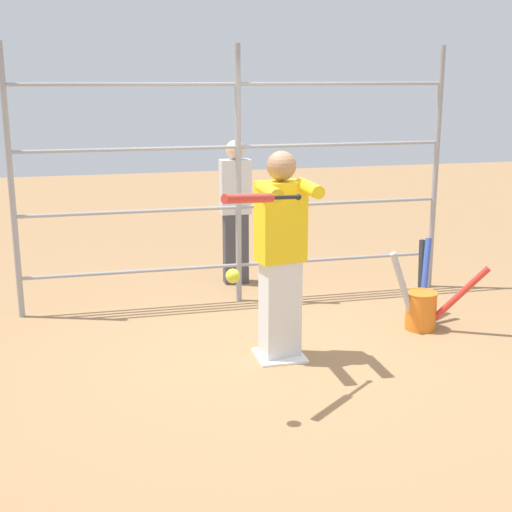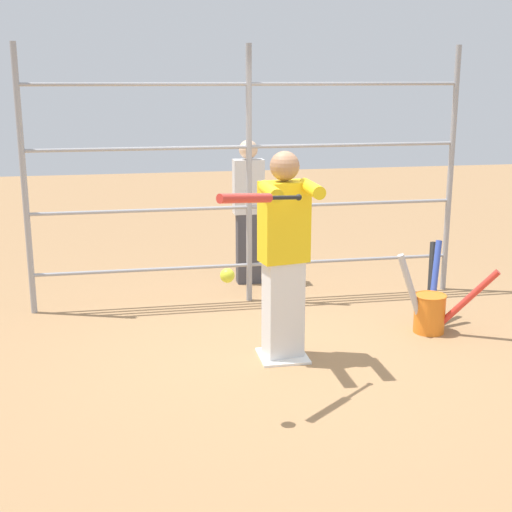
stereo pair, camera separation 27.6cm
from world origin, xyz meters
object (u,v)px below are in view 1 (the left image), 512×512
bystander_behind_fence (235,210)px  baseball_bat_swinging (255,198)px  batter (281,250)px  bat_bucket (422,304)px  softball_in_flight (233,276)px

bystander_behind_fence → baseball_bat_swinging: bearing=80.4°
batter → bat_bucket: batter is taller
batter → bat_bucket: bearing=-165.8°
baseball_bat_swinging → bat_bucket: bearing=-149.1°
baseball_bat_swinging → bystander_behind_fence: size_ratio=0.43×
baseball_bat_swinging → bystander_behind_fence: (-0.51, -3.03, -0.65)m
batter → bat_bucket: 1.68m
batter → bat_bucket: (-1.48, -0.38, -0.70)m
batter → baseball_bat_swinging: 1.02m
baseball_bat_swinging → bystander_behind_fence: bystander_behind_fence is taller
softball_in_flight → bat_bucket: 2.65m
baseball_bat_swinging → softball_in_flight: size_ratio=7.28×
batter → softball_in_flight: (0.62, 1.03, 0.10)m
baseball_bat_swinging → bat_bucket: size_ratio=0.80×
baseball_bat_swinging → bystander_behind_fence: bearing=-99.6°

